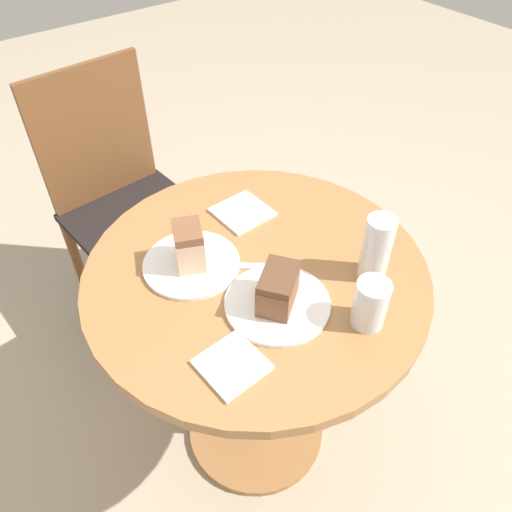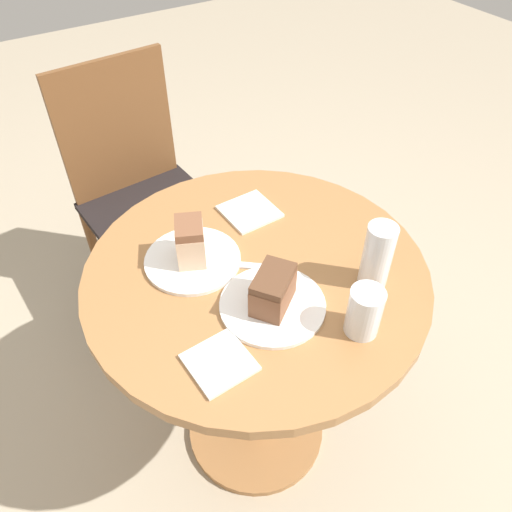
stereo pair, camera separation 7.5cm
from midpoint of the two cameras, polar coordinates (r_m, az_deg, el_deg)
name	(u,v)px [view 1 (the left image)]	position (r m, az deg, el deg)	size (l,w,h in m)	color
ground_plane	(256,428)	(1.78, -1.27, -19.16)	(8.00, 8.00, 0.00)	tan
table	(256,326)	(1.31, -1.65, -8.01)	(0.80, 0.80, 0.77)	#9E6B3D
chair	(124,201)	(1.84, -15.98, 6.03)	(0.46, 0.43, 0.95)	brown
plate_near	(277,304)	(1.07, 0.45, -5.53)	(0.23, 0.23, 0.01)	white
plate_far	(191,264)	(1.16, -9.22, -0.95)	(0.22, 0.22, 0.01)	white
cake_slice_near	(278,288)	(1.03, 0.46, -3.80)	(0.13, 0.12, 0.09)	brown
cake_slice_far	(189,246)	(1.13, -9.54, 1.10)	(0.09, 0.10, 0.10)	beige
glass_lemonade	(376,251)	(1.11, 11.69, 0.53)	(0.06, 0.06, 0.16)	beige
glass_water	(370,306)	(1.02, 10.85, -5.72)	(0.07, 0.07, 0.11)	silver
napkin_stack	(242,212)	(1.29, -3.23, 4.99)	(0.13, 0.13, 0.01)	silver
fork	(241,266)	(1.15, -3.61, -1.22)	(0.15, 0.13, 0.00)	silver
napkin_side	(232,365)	(0.98, -5.00, -12.36)	(0.12, 0.12, 0.01)	silver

